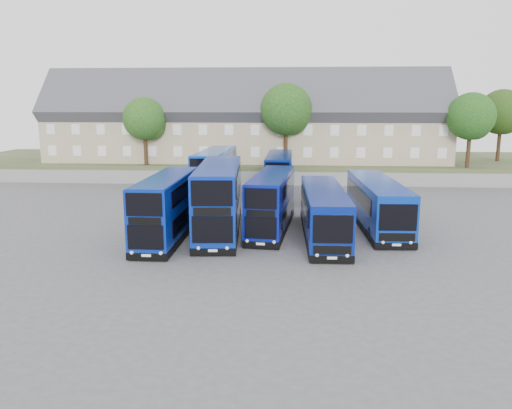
# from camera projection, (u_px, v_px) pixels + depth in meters

# --- Properties ---
(ground) EXTENTS (120.00, 120.00, 0.00)m
(ground) POSITION_uv_depth(u_px,v_px,m) (250.00, 244.00, 32.40)
(ground) COLOR #4C4C51
(ground) RESTS_ON ground
(retaining_wall) EXTENTS (70.00, 0.40, 1.50)m
(retaining_wall) POSITION_uv_depth(u_px,v_px,m) (267.00, 178.00, 55.72)
(retaining_wall) COLOR slate
(retaining_wall) RESTS_ON ground
(earth_bank) EXTENTS (80.00, 20.00, 2.00)m
(earth_bank) POSITION_uv_depth(u_px,v_px,m) (271.00, 165.00, 65.44)
(earth_bank) COLOR #3C4B2A
(earth_bank) RESTS_ON ground
(terrace_row) EXTENTS (48.00, 10.40, 11.20)m
(terrace_row) POSITION_uv_depth(u_px,v_px,m) (245.00, 123.00, 60.62)
(terrace_row) COLOR tan
(terrace_row) RESTS_ON earth_bank
(dd_front_left) EXTENTS (2.43, 10.55, 4.19)m
(dd_front_left) POSITION_uv_depth(u_px,v_px,m) (167.00, 209.00, 33.38)
(dd_front_left) COLOR #082495
(dd_front_left) RESTS_ON ground
(dd_front_mid) EXTENTS (3.60, 12.16, 4.77)m
(dd_front_mid) POSITION_uv_depth(u_px,v_px,m) (219.00, 199.00, 35.01)
(dd_front_mid) COLOR #082699
(dd_front_mid) RESTS_ON ground
(dd_front_right) EXTENTS (3.30, 10.35, 4.04)m
(dd_front_right) POSITION_uv_depth(u_px,v_px,m) (271.00, 203.00, 35.53)
(dd_front_right) COLOR #07158D
(dd_front_right) RESTS_ON ground
(dd_rear_left) EXTENTS (3.07, 11.32, 4.46)m
(dd_rear_left) POSITION_uv_depth(u_px,v_px,m) (215.00, 174.00, 48.74)
(dd_rear_left) COLOR #083EA2
(dd_rear_left) RESTS_ON ground
(dd_rear_right) EXTENTS (2.48, 10.46, 4.14)m
(dd_rear_right) POSITION_uv_depth(u_px,v_px,m) (279.00, 176.00, 48.21)
(dd_rear_right) COLOR navy
(dd_rear_right) RESTS_ON ground
(coach_east_a) EXTENTS (2.82, 12.28, 3.34)m
(coach_east_a) POSITION_uv_depth(u_px,v_px,m) (323.00, 213.00, 33.84)
(coach_east_a) COLOR navy
(coach_east_a) RESTS_ON ground
(coach_east_b) EXTENTS (3.07, 12.64, 3.43)m
(coach_east_b) POSITION_uv_depth(u_px,v_px,m) (377.00, 204.00, 36.61)
(coach_east_b) COLOR #0931A8
(coach_east_b) RESTS_ON ground
(tree_west) EXTENTS (4.80, 4.80, 7.65)m
(tree_west) POSITION_uv_depth(u_px,v_px,m) (146.00, 121.00, 56.46)
(tree_west) COLOR #382314
(tree_west) RESTS_ON earth_bank
(tree_mid) EXTENTS (5.76, 5.76, 9.18)m
(tree_mid) POSITION_uv_depth(u_px,v_px,m) (287.00, 112.00, 55.68)
(tree_mid) COLOR #382314
(tree_mid) RESTS_ON earth_bank
(tree_east) EXTENTS (5.12, 5.12, 8.16)m
(tree_east) POSITION_uv_depth(u_px,v_px,m) (472.00, 118.00, 53.99)
(tree_east) COLOR #382314
(tree_east) RESTS_ON earth_bank
(tree_far) EXTENTS (5.44, 5.44, 8.67)m
(tree_far) POSITION_uv_depth(u_px,v_px,m) (503.00, 114.00, 60.36)
(tree_far) COLOR #382314
(tree_far) RESTS_ON earth_bank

